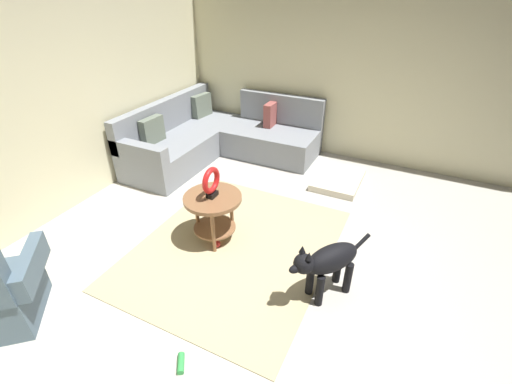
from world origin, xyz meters
The scene contains 11 objects.
ground_plane centered at (0.00, 0.00, -0.05)m, with size 6.00×6.00×0.10m, color #B7B2A8.
wall_back centered at (0.00, 2.94, 1.35)m, with size 6.00×0.12×2.70m, color beige.
wall_right centered at (2.94, 0.00, 1.35)m, with size 0.12×6.00×2.70m, color beige.
area_rug centered at (0.15, 0.70, 0.01)m, with size 2.30×1.90×0.01m, color tan.
sectional_couch centered at (1.99, 2.01, 0.29)m, with size 2.20×2.25×0.88m.
side_table centered at (0.19, 0.97, 0.42)m, with size 0.60×0.60×0.54m.
torus_sculpture centered at (0.19, 0.97, 0.71)m, with size 0.28×0.08×0.33m.
dog_bed_mat centered at (1.98, 0.08, 0.04)m, with size 0.80×0.60×0.09m, color beige.
dog centered at (-0.05, -0.32, 0.38)m, with size 0.72×0.53×0.63m.
dog_toy_ball centered at (0.07, 0.88, 0.04)m, with size 0.08×0.08×0.08m, color red.
dog_toy_rope centered at (-1.18, 0.42, 0.03)m, with size 0.05×0.05×0.15m, color green.
Camera 1 is at (-2.32, -0.75, 2.44)m, focal length 24.59 mm.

